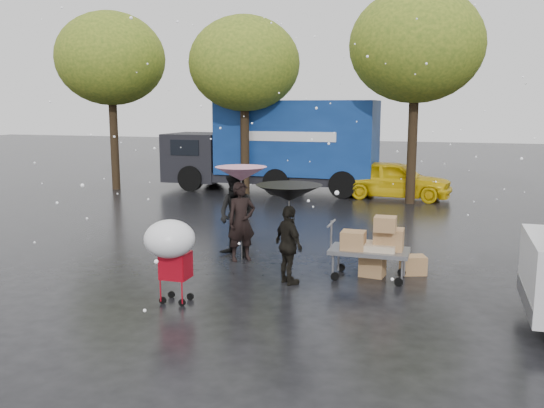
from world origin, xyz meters
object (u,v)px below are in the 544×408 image
(person_pink, at_px, (241,222))
(person_black, at_px, (289,245))
(vendor_cart, at_px, (374,242))
(shopping_cart, at_px, (171,243))
(blue_truck, at_px, (277,146))
(yellow_taxi, at_px, (394,179))

(person_pink, height_order, person_black, person_pink)
(vendor_cart, bearing_deg, shopping_cart, -140.83)
(person_pink, xyz_separation_m, blue_truck, (-2.27, 10.15, 0.90))
(person_pink, distance_m, person_black, 1.92)
(person_black, height_order, yellow_taxi, person_black)
(person_pink, height_order, vendor_cart, person_pink)
(person_black, bearing_deg, vendor_cart, -108.09)
(shopping_cart, bearing_deg, blue_truck, 99.19)
(blue_truck, xyz_separation_m, yellow_taxi, (4.60, -0.60, -1.07))
(person_pink, bearing_deg, person_black, -83.54)
(blue_truck, bearing_deg, shopping_cart, -80.81)
(person_black, relative_size, blue_truck, 0.18)
(vendor_cart, height_order, shopping_cart, shopping_cart)
(person_pink, distance_m, yellow_taxi, 9.83)
(person_black, distance_m, vendor_cart, 1.66)
(person_pink, distance_m, vendor_cart, 2.95)
(person_black, distance_m, shopping_cart, 2.33)
(yellow_taxi, bearing_deg, person_black, 178.98)
(person_black, relative_size, yellow_taxi, 0.37)
(person_pink, height_order, yellow_taxi, person_pink)
(vendor_cart, bearing_deg, person_black, -152.67)
(shopping_cart, bearing_deg, yellow_taxi, 78.88)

